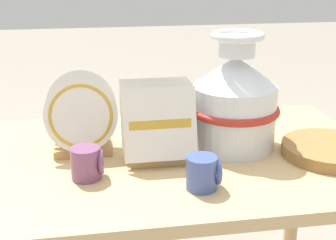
{
  "coord_description": "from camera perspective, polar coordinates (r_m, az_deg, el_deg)",
  "views": [
    {
      "loc": [
        -0.21,
        -1.27,
        1.19
      ],
      "look_at": [
        0.0,
        0.0,
        0.73
      ],
      "focal_mm": 50.0,
      "sensor_mm": 36.0,
      "label": 1
    }
  ],
  "objects": [
    {
      "name": "dish_rack_round_plates",
      "position": [
        1.42,
        -10.49,
        0.05
      ],
      "size": [
        0.21,
        0.17,
        0.23
      ],
      "color": "tan",
      "rests_on": "display_table"
    },
    {
      "name": "dish_rack_square_plates",
      "position": [
        1.35,
        -1.28,
        -0.91
      ],
      "size": [
        0.2,
        0.17,
        0.22
      ],
      "color": "tan",
      "rests_on": "display_table"
    },
    {
      "name": "mug_plum_glaze",
      "position": [
        1.27,
        -9.79,
        -5.19
      ],
      "size": [
        0.09,
        0.08,
        0.09
      ],
      "color": "#7A4770",
      "rests_on": "display_table"
    },
    {
      "name": "ceramic_vase",
      "position": [
        1.43,
        8.09,
        2.46
      ],
      "size": [
        0.28,
        0.28,
        0.36
      ],
      "color": "silver",
      "rests_on": "display_table"
    },
    {
      "name": "wicker_charger_stack",
      "position": [
        1.48,
        19.09,
        -3.48
      ],
      "size": [
        0.28,
        0.28,
        0.04
      ],
      "color": "olive",
      "rests_on": "display_table"
    },
    {
      "name": "display_table",
      "position": [
        1.44,
        -0.0,
        -6.82
      ],
      "size": [
        1.28,
        0.78,
        0.62
      ],
      "color": "tan",
      "rests_on": "ground_plane"
    },
    {
      "name": "mug_cobalt_glaze",
      "position": [
        1.2,
        4.32,
        -6.42
      ],
      "size": [
        0.09,
        0.08,
        0.09
      ],
      "color": "#42569E",
      "rests_on": "display_table"
    }
  ]
}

